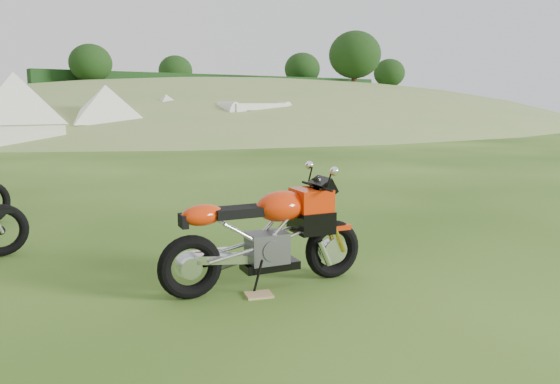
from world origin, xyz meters
TOP-DOWN VIEW (x-y plane):
  - ground at (0.00, 0.00)m, footprint 120.00×120.00m
  - hillside at (24.00, 40.00)m, footprint 80.00×64.00m
  - hedgerow at (24.00, 40.00)m, footprint 36.00×1.20m
  - sport_motorcycle at (-0.76, 0.13)m, footprint 2.26×1.02m
  - plywood_board at (-0.97, -0.04)m, footprint 0.33×0.30m
  - tent_left at (1.08, 20.87)m, footprint 3.81×3.81m
  - tent_mid at (4.94, 20.81)m, footprint 3.60×3.60m
  - tent_right at (8.37, 21.67)m, footprint 2.82×2.82m
  - caravan at (11.96, 18.92)m, footprint 4.00×1.79m

SIDE VIEW (x-z plane):
  - ground at x=0.00m, z-range 0.00..0.00m
  - hillside at x=24.00m, z-range -4.00..4.00m
  - hedgerow at x=24.00m, z-range -4.30..4.30m
  - plywood_board at x=-0.97m, z-range 0.00..0.02m
  - sport_motorcycle at x=-0.76m, z-range 0.00..1.32m
  - caravan at x=11.96m, z-range 0.00..1.87m
  - tent_right at x=8.37m, z-range 0.00..2.41m
  - tent_mid at x=4.94m, z-range 0.00..2.66m
  - tent_left at x=1.08m, z-range 0.00..2.94m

